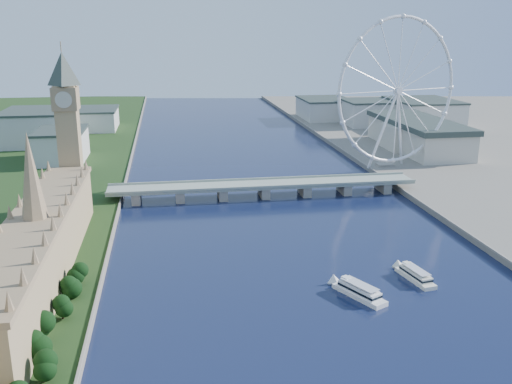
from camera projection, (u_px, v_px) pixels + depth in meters
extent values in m
cube|color=tan|center=(39.00, 251.00, 263.82)|extent=(24.00, 200.00, 28.00)
cone|color=#937A59|center=(31.00, 176.00, 253.94)|extent=(12.00, 12.00, 40.00)
cube|color=tan|center=(70.00, 149.00, 359.25)|extent=(13.00, 13.00, 80.00)
cube|color=#937A59|center=(65.00, 98.00, 350.47)|extent=(15.00, 15.00, 14.00)
pyramid|color=#2D3833|center=(61.00, 52.00, 342.78)|extent=(20.02, 20.02, 20.00)
cube|color=gray|center=(264.00, 185.00, 408.89)|extent=(220.00, 22.00, 2.00)
cube|color=gray|center=(137.00, 197.00, 396.64)|extent=(6.00, 20.00, 7.50)
cube|color=gray|center=(180.00, 195.00, 401.16)|extent=(6.00, 20.00, 7.50)
cube|color=gray|center=(222.00, 193.00, 405.68)|extent=(6.00, 20.00, 7.50)
cube|color=gray|center=(264.00, 191.00, 410.20)|extent=(6.00, 20.00, 7.50)
cube|color=gray|center=(304.00, 189.00, 414.72)|extent=(6.00, 20.00, 7.50)
cube|color=gray|center=(344.00, 188.00, 419.24)|extent=(6.00, 20.00, 7.50)
cube|color=gray|center=(383.00, 186.00, 423.75)|extent=(6.00, 20.00, 7.50)
torus|color=silver|center=(398.00, 91.00, 462.87)|extent=(113.60, 39.12, 118.60)
cylinder|color=silver|center=(398.00, 91.00, 462.87)|extent=(7.25, 6.61, 6.00)
cube|color=gray|center=(385.00, 165.00, 489.48)|extent=(14.00, 10.00, 2.00)
cube|color=beige|center=(62.00, 146.00, 506.20)|extent=(40.00, 60.00, 26.00)
cube|color=beige|center=(36.00, 127.00, 584.83)|extent=(60.00, 80.00, 32.00)
cube|color=beige|center=(95.00, 119.00, 669.71)|extent=(50.00, 70.00, 22.00)
cube|color=beige|center=(369.00, 113.00, 699.59)|extent=(60.00, 60.00, 28.00)
cube|color=beige|center=(423.00, 114.00, 689.36)|extent=(70.00, 90.00, 30.00)
cube|color=beige|center=(325.00, 109.00, 751.10)|extent=(60.00, 80.00, 24.00)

